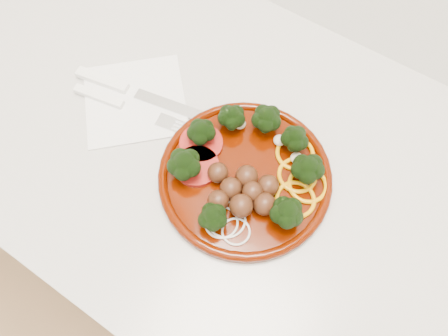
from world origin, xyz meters
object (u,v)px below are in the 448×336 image
Objects in this scene: plate at (246,172)px; fork at (112,101)px; knife at (123,88)px; napkin at (135,100)px.

fork is at bearing -177.82° from plate.
plate is 0.25m from knife.
knife is (-0.03, 0.01, 0.01)m from napkin.
fork is (0.00, -0.03, -0.00)m from knife.
plate is 1.24× the size of fork.
knife is 1.13× the size of fork.
napkin is at bearing 176.04° from plate.
plate is 1.10× the size of knife.
knife reaches higher than napkin.
napkin is 0.77× the size of fork.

